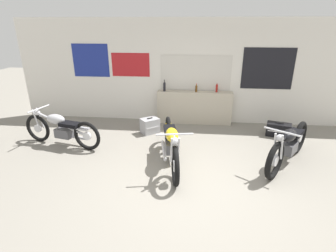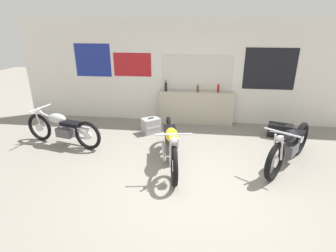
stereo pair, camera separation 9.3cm
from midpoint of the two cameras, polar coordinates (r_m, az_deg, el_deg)
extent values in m
plane|color=gray|center=(4.71, 4.49, -12.69)|extent=(24.00, 24.00, 0.00)
cube|color=silver|center=(7.31, 5.74, 11.54)|extent=(10.00, 0.06, 2.80)
cube|color=silver|center=(7.27, 5.65, 11.46)|extent=(1.85, 0.01, 0.88)
cube|color=beige|center=(7.27, 5.65, 11.46)|extent=(1.91, 0.01, 0.94)
cube|color=black|center=(7.47, 20.57, 11.59)|extent=(1.32, 0.01, 1.07)
cube|color=#B21E23|center=(7.48, -8.51, 13.03)|extent=(1.06, 0.01, 0.63)
cube|color=navy|center=(7.82, -16.81, 13.50)|extent=(1.02, 0.01, 0.90)
cube|color=#B7AD99|center=(7.35, 5.37, 4.03)|extent=(2.05, 0.28, 0.91)
cylinder|color=black|center=(7.22, -1.16, 8.46)|extent=(0.07, 0.07, 0.23)
cone|color=black|center=(7.19, -1.17, 9.58)|extent=(0.06, 0.06, 0.06)
cylinder|color=black|center=(7.18, -1.17, 9.92)|extent=(0.03, 0.03, 0.03)
cylinder|color=#5B3814|center=(7.17, 5.80, 8.01)|extent=(0.06, 0.06, 0.16)
cone|color=#5B3814|center=(7.15, 5.83, 8.83)|extent=(0.05, 0.05, 0.05)
cylinder|color=red|center=(7.14, 5.84, 9.08)|extent=(0.02, 0.02, 0.02)
cylinder|color=maroon|center=(7.23, 10.19, 8.02)|extent=(0.06, 0.06, 0.20)
cone|color=maroon|center=(7.20, 10.25, 9.00)|extent=(0.05, 0.05, 0.05)
cylinder|color=silver|center=(7.19, 10.27, 9.29)|extent=(0.02, 0.02, 0.02)
torus|color=black|center=(5.06, 21.71, -7.05)|extent=(0.50, 0.64, 0.71)
cylinder|color=silver|center=(5.06, 21.71, -7.05)|extent=(0.17, 0.20, 0.20)
torus|color=black|center=(6.28, 26.30, -2.24)|extent=(0.50, 0.64, 0.71)
cylinder|color=silver|center=(6.28, 26.30, -2.24)|extent=(0.17, 0.20, 0.20)
cube|color=#4C4C51|center=(5.73, 24.46, -4.31)|extent=(0.40, 0.44, 0.21)
cylinder|color=black|center=(5.65, 24.78, -2.37)|extent=(0.78, 1.06, 0.44)
ellipsoid|color=black|center=(5.44, 24.37, -1.85)|extent=(0.47, 0.52, 0.22)
cube|color=black|center=(5.82, 25.48, -1.43)|extent=(0.47, 0.52, 0.08)
cube|color=black|center=(6.14, 26.33, -1.04)|extent=(0.27, 0.31, 0.04)
cylinder|color=silver|center=(4.99, 23.04, -4.30)|extent=(0.13, 0.16, 0.51)
cylinder|color=silver|center=(5.02, 21.77, -3.94)|extent=(0.13, 0.16, 0.51)
cylinder|color=silver|center=(4.97, 23.10, -1.14)|extent=(0.54, 0.40, 0.03)
sphere|color=silver|center=(4.95, 22.69, -2.41)|extent=(0.13, 0.13, 0.13)
cylinder|color=silver|center=(5.91, 23.27, -4.89)|extent=(0.49, 0.65, 0.06)
torus|color=black|center=(4.55, 1.00, -8.71)|extent=(0.21, 0.71, 0.71)
cylinder|color=silver|center=(4.55, 1.00, -8.71)|extent=(0.10, 0.21, 0.20)
torus|color=black|center=(5.90, -0.38, -1.36)|extent=(0.21, 0.71, 0.71)
cylinder|color=silver|center=(5.90, -0.38, -1.36)|extent=(0.10, 0.21, 0.20)
cube|color=#4C4C51|center=(5.29, 0.15, -4.37)|extent=(0.29, 0.46, 0.22)
cylinder|color=yellow|center=(5.20, 0.15, -2.23)|extent=(0.31, 1.36, 0.45)
ellipsoid|color=yellow|center=(4.98, 0.33, -1.94)|extent=(0.33, 0.55, 0.22)
cube|color=black|center=(5.40, -0.04, -0.95)|extent=(0.33, 0.55, 0.08)
cube|color=yellow|center=(5.75, -0.32, -0.13)|extent=(0.19, 0.32, 0.04)
cylinder|color=silver|center=(4.50, 1.69, -5.27)|extent=(0.07, 0.18, 0.52)
cylinder|color=silver|center=(4.49, 0.16, -5.33)|extent=(0.07, 0.18, 0.52)
cylinder|color=silver|center=(4.45, 0.86, -1.82)|extent=(0.63, 0.15, 0.03)
sphere|color=silver|center=(4.43, 0.92, -3.31)|extent=(0.13, 0.13, 0.13)
cylinder|color=silver|center=(5.44, -1.42, -5.28)|extent=(0.22, 0.83, 0.06)
torus|color=black|center=(6.93, -26.82, -0.44)|extent=(0.67, 0.23, 0.67)
cylinder|color=silver|center=(6.93, -26.82, -0.44)|extent=(0.20, 0.10, 0.19)
torus|color=black|center=(6.04, -17.64, -2.09)|extent=(0.67, 0.23, 0.67)
cylinder|color=silver|center=(6.04, -17.64, -2.09)|extent=(0.20, 0.10, 0.19)
cube|color=#4C4C51|center=(6.42, -22.06, -1.43)|extent=(0.43, 0.30, 0.20)
cylinder|color=#B2B2B7|center=(6.35, -22.31, 0.26)|extent=(1.23, 0.34, 0.43)
ellipsoid|color=#B2B2B7|center=(6.43, -23.66, 1.40)|extent=(0.51, 0.34, 0.22)
cube|color=black|center=(6.21, -20.92, 0.33)|extent=(0.51, 0.34, 0.08)
cube|color=#B2B2B7|center=(6.03, -18.44, -0.57)|extent=(0.30, 0.20, 0.04)
cylinder|color=silver|center=(6.76, -27.11, 1.27)|extent=(0.17, 0.07, 0.49)
cylinder|color=silver|center=(6.84, -26.41, 1.60)|extent=(0.17, 0.07, 0.49)
cylinder|color=silver|center=(6.68, -26.70, 3.38)|extent=(0.18, 0.63, 0.03)
sphere|color=silver|center=(6.75, -26.92, 2.61)|extent=(0.13, 0.13, 0.13)
cylinder|color=silver|center=(6.51, -20.47, -2.18)|extent=(0.75, 0.24, 0.06)
cube|color=black|center=(7.08, 22.55, -0.75)|extent=(0.63, 0.45, 0.33)
cube|color=silver|center=(6.94, 22.50, -1.19)|extent=(0.47, 0.15, 0.02)
cube|color=black|center=(7.02, 22.76, 0.61)|extent=(0.20, 0.08, 0.02)
cube|color=#9E9EA3|center=(6.75, -4.34, 0.08)|extent=(0.53, 0.52, 0.38)
cube|color=silver|center=(6.62, -3.67, -0.35)|extent=(0.29, 0.24, 0.02)
cube|color=black|center=(6.68, -4.39, 1.72)|extent=(0.13, 0.11, 0.02)
camera|label=1|loc=(0.05, -90.50, -0.20)|focal=28.00mm
camera|label=2|loc=(0.05, 89.50, 0.20)|focal=28.00mm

